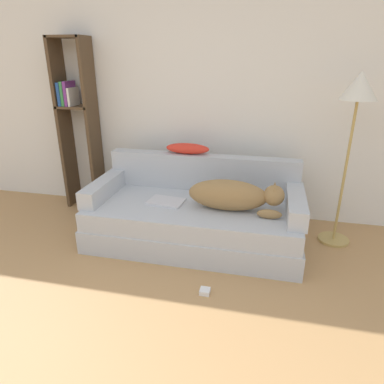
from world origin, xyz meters
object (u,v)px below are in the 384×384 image
at_px(laptop, 166,202).
at_px(couch, 194,223).
at_px(power_adapter, 205,291).
at_px(throw_pillow, 188,149).
at_px(floor_lamp, 357,104).
at_px(bookshelf, 77,118).
at_px(dog, 234,195).

bearing_deg(laptop, couch, 14.34).
xyz_separation_m(laptop, power_adapter, (0.50, -0.70, -0.37)).
bearing_deg(power_adapter, laptop, 125.48).
relative_size(throw_pillow, floor_lamp, 0.28).
height_order(laptop, bookshelf, bookshelf).
bearing_deg(floor_lamp, laptop, -167.87).
xyz_separation_m(throw_pillow, floor_lamp, (1.44, -0.11, 0.48)).
relative_size(couch, throw_pillow, 4.40).
bearing_deg(bookshelf, dog, -19.55).
height_order(laptop, floor_lamp, floor_lamp).
xyz_separation_m(couch, bookshelf, (-1.42, 0.57, 0.82)).
height_order(bookshelf, power_adapter, bookshelf).
height_order(dog, bookshelf, bookshelf).
bearing_deg(bookshelf, throw_pillow, -7.37).
bearing_deg(floor_lamp, power_adapter, -135.19).
height_order(couch, throw_pillow, throw_pillow).
bearing_deg(dog, throw_pillow, 137.75).
bearing_deg(couch, dog, -9.49).
xyz_separation_m(couch, power_adapter, (0.24, -0.74, -0.17)).
bearing_deg(laptop, throw_pillow, 84.51).
height_order(throw_pillow, floor_lamp, floor_lamp).
relative_size(laptop, bookshelf, 0.19).
distance_m(dog, throw_pillow, 0.74).
xyz_separation_m(laptop, throw_pillow, (0.10, 0.44, 0.39)).
xyz_separation_m(laptop, floor_lamp, (1.54, 0.33, 0.87)).
distance_m(laptop, throw_pillow, 0.60).
bearing_deg(couch, bookshelf, 158.10).
height_order(couch, laptop, laptop).
relative_size(bookshelf, power_adapter, 24.41).
xyz_separation_m(dog, bookshelf, (-1.78, 0.63, 0.49)).
relative_size(dog, power_adapter, 10.93).
bearing_deg(bookshelf, floor_lamp, -5.81).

